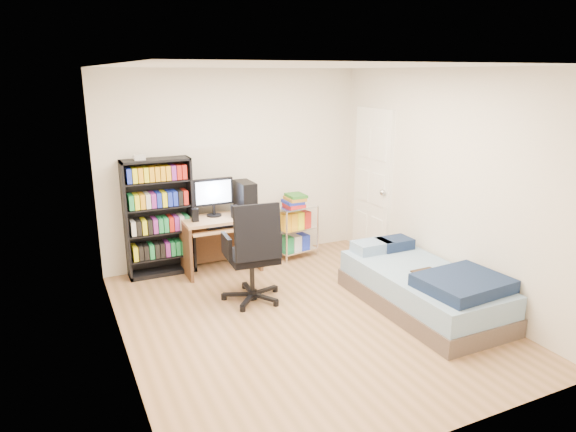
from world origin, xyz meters
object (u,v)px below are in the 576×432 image
media_shelf (159,216)px  bed (424,288)px  office_chair (253,270)px  computer_desk (226,221)px

media_shelf → bed: size_ratio=0.80×
office_chair → bed: size_ratio=0.60×
office_chair → media_shelf: bearing=125.5°
bed → media_shelf: bearing=136.5°
media_shelf → office_chair: size_ratio=1.32×
office_chair → bed: 1.84m
computer_desk → bed: computer_desk is taller
media_shelf → office_chair: (0.74, -1.24, -0.38)m
media_shelf → office_chair: bearing=-59.1°
computer_desk → media_shelf: bearing=168.5°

